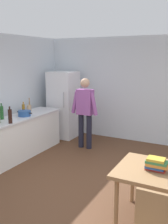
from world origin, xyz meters
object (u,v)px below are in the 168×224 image
object	(u,v)px
person	(85,109)
bottle_wine_green	(2,112)
refrigerator	(64,105)
utensil_jar	(29,108)
bottle_wine_dark	(10,116)
cooking_pot	(24,113)
book_stack	(156,164)
bottle_oil_amber	(24,109)

from	to	relation	value
person	bottle_wine_green	bearing A→B (deg)	-129.38
refrigerator	utensil_jar	world-z (taller)	refrigerator
person	bottle_wine_dark	xyz separation A→B (m)	(-0.81, -1.64, 0.07)
cooking_pot	bottle_wine_green	distance (m)	0.51
book_stack	cooking_pot	bearing A→B (deg)	159.93
bottle_oil_amber	bottle_wine_green	xyz separation A→B (m)	(-0.05, -0.62, 0.03)
cooking_pot	bottle_wine_dark	size ratio (longest dim) A/B	1.18
person	cooking_pot	bearing A→B (deg)	-134.28
cooking_pot	book_stack	distance (m)	3.35
utensil_jar	bottle_wine_green	size ratio (longest dim) A/B	0.94
cooking_pot	bottle_wine_dark	distance (m)	0.66
bottle_wine_dark	bottle_oil_amber	world-z (taller)	bottle_wine_dark
bottle_wine_dark	book_stack	xyz separation A→B (m)	(2.96, -0.52, -0.21)
refrigerator	bottle_oil_amber	world-z (taller)	refrigerator
utensil_jar	book_stack	size ratio (longest dim) A/B	1.11
person	cooking_pot	size ratio (longest dim) A/B	4.25
person	refrigerator	bearing A→B (deg)	149.77
refrigerator	bottle_wine_green	world-z (taller)	refrigerator
bottle_wine_dark	bottle_wine_green	bearing A→B (deg)	156.30
bottle_oil_amber	bottle_wine_green	bearing A→B (deg)	-94.51
bottle_wine_green	utensil_jar	bearing A→B (deg)	93.24
refrigerator	bottle_wine_green	xyz separation A→B (m)	(-0.26, -2.02, 0.15)
refrigerator	book_stack	xyz separation A→B (m)	(3.11, -2.71, -0.07)
utensil_jar	bottle_wine_dark	bearing A→B (deg)	-68.04
person	cooking_pot	world-z (taller)	person
utensil_jar	bottle_oil_amber	xyz separation A→B (m)	(0.10, -0.32, 0.04)
refrigerator	utensil_jar	bearing A→B (deg)	-105.99
cooking_pot	utensil_jar	world-z (taller)	utensil_jar
person	utensil_jar	world-z (taller)	person
cooking_pot	bottle_wine_green	bearing A→B (deg)	-115.52
bottle_wine_green	book_stack	distance (m)	3.44
bottle_oil_amber	person	bearing A→B (deg)	36.13
bottle_wine_dark	book_stack	bearing A→B (deg)	-9.93
bottle_wine_dark	bottle_oil_amber	distance (m)	0.87
cooking_pot	book_stack	size ratio (longest dim) A/B	1.39
bottle_wine_green	book_stack	bearing A→B (deg)	-11.65
bottle_oil_amber	book_stack	xyz separation A→B (m)	(3.31, -1.32, -0.18)
refrigerator	book_stack	world-z (taller)	refrigerator
bottle_wine_dark	bottle_oil_amber	xyz separation A→B (m)	(-0.35, 0.80, -0.03)
book_stack	utensil_jar	bearing A→B (deg)	154.38
refrigerator	bottle_wine_dark	distance (m)	2.21
cooking_pot	book_stack	xyz separation A→B (m)	(3.14, -1.15, -0.13)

